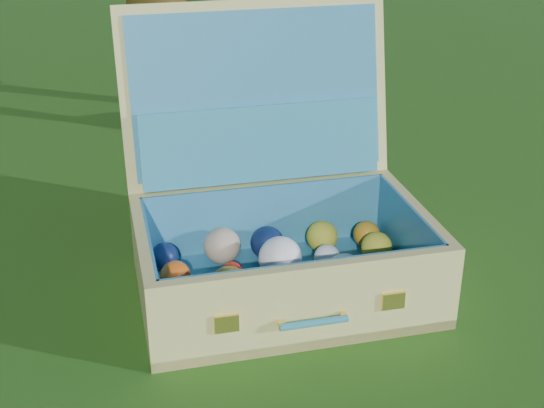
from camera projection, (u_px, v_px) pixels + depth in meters
The scene contains 2 objects.
ground at pixel (229, 303), 1.48m from camera, with size 60.00×60.00×0.00m, color #215114.
suitcase at pixel (275, 211), 1.51m from camera, with size 0.60×0.54×0.53m.
Camera 1 is at (-0.32, -1.21, 0.81)m, focal length 50.00 mm.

